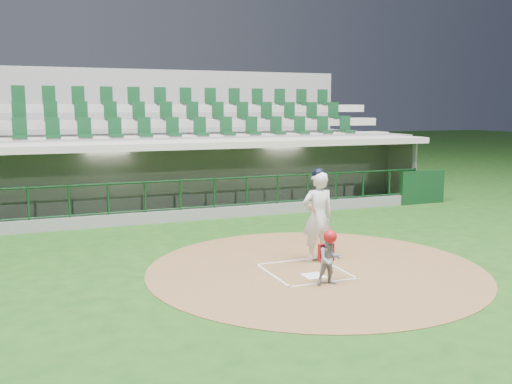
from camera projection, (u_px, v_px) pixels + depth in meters
ground at (299, 268)px, 12.26m from camera, size 120.00×120.00×0.00m
dirt_circle at (315, 269)px, 12.19m from camera, size 7.20×7.20×0.01m
home_plate at (314, 276)px, 11.62m from camera, size 0.43×0.43×0.02m
batter_box_chalk at (305, 271)px, 11.99m from camera, size 1.55×1.80×0.01m
dugout_structure at (196, 181)px, 19.28m from camera, size 16.40×3.70×3.00m
seating_deck at (175, 160)px, 22.07m from camera, size 17.00×6.72×5.15m
batter at (318, 215)px, 12.67m from camera, size 0.92×0.91×2.10m
catcher at (330, 257)px, 11.02m from camera, size 0.54×0.44×1.08m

